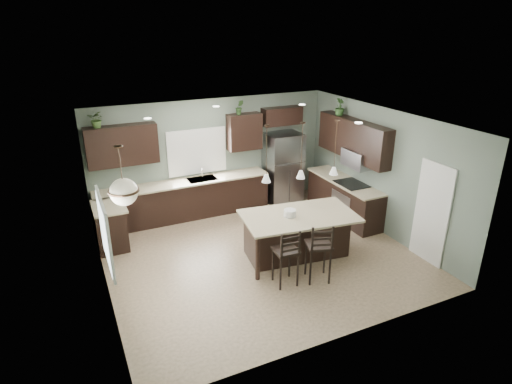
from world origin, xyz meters
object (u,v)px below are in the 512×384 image
object	(u,v)px
serving_dish	(290,213)
bar_stool_left	(285,256)
kitchen_island	(298,236)
bar_stool_center	(318,251)
plant_back_left	(97,119)
refrigerator	(283,168)

from	to	relation	value
serving_dish	bar_stool_left	size ratio (longest dim) A/B	0.21
kitchen_island	serving_dish	world-z (taller)	serving_dish
bar_stool_left	serving_dish	bearing A→B (deg)	60.03
bar_stool_center	plant_back_left	xyz separation A→B (m)	(-3.20, 3.79, 1.99)
bar_stool_center	bar_stool_left	bearing A→B (deg)	-174.43
refrigerator	kitchen_island	size ratio (longest dim) A/B	0.82
bar_stool_left	plant_back_left	distance (m)	4.91
refrigerator	serving_dish	world-z (taller)	refrigerator
bar_stool_left	bar_stool_center	world-z (taller)	bar_stool_center
bar_stool_center	plant_back_left	world-z (taller)	plant_back_left
refrigerator	plant_back_left	xyz separation A→B (m)	(-4.40, 0.19, 1.66)
serving_dish	bar_stool_center	bearing A→B (deg)	-84.42
refrigerator	serving_dish	xyz separation A→B (m)	(-1.30, -2.67, 0.07)
bar_stool_left	plant_back_left	xyz separation A→B (m)	(-2.59, 3.66, 2.02)
refrigerator	bar_stool_center	distance (m)	3.81
refrigerator	serving_dish	size ratio (longest dim) A/B	7.71
bar_stool_left	bar_stool_center	xyz separation A→B (m)	(0.61, -0.13, 0.03)
kitchen_island	bar_stool_left	distance (m)	1.06
plant_back_left	kitchen_island	bearing A→B (deg)	-41.18
kitchen_island	plant_back_left	xyz separation A→B (m)	(-3.30, 2.89, 2.12)
refrigerator	serving_dish	distance (m)	2.97
kitchen_island	plant_back_left	size ratio (longest dim) A/B	6.02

